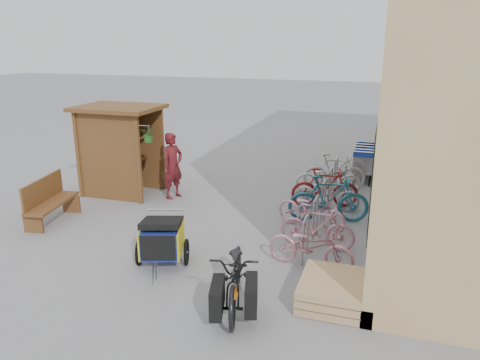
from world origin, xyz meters
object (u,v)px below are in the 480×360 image
(person_kiosk, at_px, (173,166))
(bike_7, at_px, (335,172))
(bench, at_px, (49,200))
(bike_5, at_px, (325,188))
(kiosk, at_px, (117,138))
(pallet_stack, at_px, (332,291))
(child_trailer, at_px, (162,238))
(bike_0, at_px, (311,246))
(bike_1, at_px, (317,227))
(shopping_carts, at_px, (365,157))
(bike_2, at_px, (311,210))
(bike_6, at_px, (328,178))
(bike_4, at_px, (327,193))
(bike_3, at_px, (329,199))
(cargo_bike, at_px, (236,276))

(person_kiosk, height_order, bike_7, person_kiosk)
(bench, bearing_deg, bike_5, 17.06)
(person_kiosk, bearing_deg, kiosk, 115.13)
(pallet_stack, distance_m, child_trailer, 3.26)
(bike_0, height_order, bike_1, bike_1)
(shopping_carts, height_order, bike_5, shopping_carts)
(shopping_carts, relative_size, bike_2, 1.38)
(bike_5, xyz_separation_m, bike_6, (-0.06, 0.99, -0.05))
(bike_0, relative_size, bike_4, 1.02)
(bike_3, bearing_deg, cargo_bike, 153.37)
(bike_0, height_order, bike_5, bike_5)
(bike_1, distance_m, bike_5, 2.52)
(pallet_stack, bearing_deg, bike_2, 105.98)
(kiosk, bearing_deg, bike_6, 16.35)
(shopping_carts, bearing_deg, bike_7, -113.04)
(cargo_bike, bearing_deg, child_trailer, 136.85)
(child_trailer, xyz_separation_m, person_kiosk, (-1.49, 3.58, 0.35))
(person_kiosk, height_order, bike_0, person_kiosk)
(bike_6, bearing_deg, bike_3, 177.81)
(shopping_carts, relative_size, bike_6, 1.32)
(bike_1, relative_size, bike_4, 0.95)
(bike_1, relative_size, bike_2, 0.92)
(bike_5, bearing_deg, bike_0, 170.00)
(pallet_stack, distance_m, person_kiosk, 6.20)
(bike_5, bearing_deg, person_kiosk, 83.63)
(bike_6, bearing_deg, kiosk, 96.14)
(bike_0, height_order, bike_7, bike_7)
(kiosk, bearing_deg, bike_4, 4.48)
(cargo_bike, relative_size, bike_0, 1.30)
(bench, bearing_deg, child_trailer, -27.51)
(cargo_bike, bearing_deg, bike_3, 62.65)
(bike_7, bearing_deg, child_trailer, 141.86)
(cargo_bike, bearing_deg, bike_4, 66.37)
(bike_3, xyz_separation_m, bike_6, (-0.28, 1.99, -0.10))
(pallet_stack, height_order, cargo_bike, cargo_bike)
(cargo_bike, relative_size, bike_7, 1.23)
(shopping_carts, relative_size, cargo_bike, 1.08)
(kiosk, height_order, shopping_carts, kiosk)
(shopping_carts, relative_size, bike_0, 1.40)
(cargo_bike, height_order, bike_2, cargo_bike)
(kiosk, bearing_deg, bike_5, 6.33)
(bike_1, height_order, bike_6, bike_1)
(child_trailer, distance_m, bike_1, 3.09)
(kiosk, bearing_deg, bike_1, -18.37)
(bench, distance_m, shopping_carts, 9.08)
(bike_0, xyz_separation_m, bike_2, (-0.31, 1.87, 0.01))
(kiosk, bearing_deg, cargo_bike, -42.54)
(kiosk, relative_size, bike_6, 1.43)
(bike_5, bearing_deg, shopping_carts, -27.40)
(bike_2, height_order, bike_6, bike_6)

